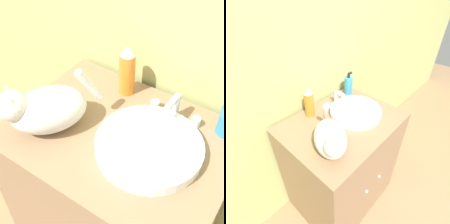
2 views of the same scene
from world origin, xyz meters
TOP-DOWN VIEW (x-y plane):
  - ground_plane at (0.00, 0.00)m, footprint 8.00×8.00m
  - wall_back at (0.00, 0.61)m, footprint 6.00×0.05m
  - vanity_cabinet at (0.00, 0.28)m, footprint 0.76×0.58m
  - sink_basin at (0.12, 0.28)m, footprint 0.34×0.34m
  - faucet at (0.12, 0.45)m, footprint 0.19×0.10m
  - cat at (-0.22, 0.17)m, footprint 0.28×0.33m
  - soap_bottle at (0.29, 0.49)m, footprint 0.06×0.06m
  - spray_bottle at (-0.10, 0.49)m, footprint 0.06×0.06m

SIDE VIEW (x-z plane):
  - ground_plane at x=0.00m, z-range 0.00..0.00m
  - vanity_cabinet at x=0.00m, z-range 0.00..0.88m
  - sink_basin at x=0.12m, z-range 0.88..0.92m
  - faucet at x=0.12m, z-range 0.87..0.98m
  - soap_bottle at x=0.29m, z-range 0.86..1.04m
  - cat at x=-0.22m, z-range 0.86..1.06m
  - spray_bottle at x=-0.10m, z-range 0.87..1.08m
  - wall_back at x=0.00m, z-range 0.00..2.50m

